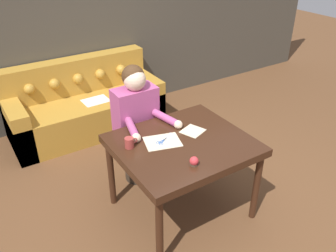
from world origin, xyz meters
TOP-DOWN VIEW (x-y plane):
  - ground_plane at (0.00, 0.00)m, footprint 16.00×16.00m
  - wall_back at (0.00, 2.30)m, footprint 8.00×0.06m
  - dining_table at (-0.12, -0.04)m, footprint 1.12×0.99m
  - couch at (-0.31, 1.90)m, footprint 1.89×0.80m
  - person at (-0.23, 0.60)m, footprint 0.51×0.61m
  - pattern_paper_main at (-0.27, 0.05)m, footprint 0.35×0.31m
  - pattern_paper_offcut at (0.06, 0.06)m, footprint 0.24×0.23m
  - scissors at (-0.26, 0.06)m, footprint 0.22×0.14m
  - mug at (-0.54, 0.13)m, footprint 0.11×0.08m
  - pin_cushion at (-0.23, -0.36)m, footprint 0.07×0.07m

SIDE VIEW (x-z plane):
  - ground_plane at x=0.00m, z-range 0.00..0.00m
  - couch at x=-0.31m, z-range -0.13..0.77m
  - person at x=-0.23m, z-range 0.02..1.28m
  - dining_table at x=-0.12m, z-range 0.30..1.06m
  - pattern_paper_main at x=-0.27m, z-range 0.76..0.76m
  - pattern_paper_offcut at x=0.06m, z-range 0.76..0.76m
  - scissors at x=-0.26m, z-range 0.76..0.77m
  - pin_cushion at x=-0.23m, z-range 0.76..0.83m
  - mug at x=-0.54m, z-range 0.76..0.85m
  - wall_back at x=0.00m, z-range 0.00..2.60m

